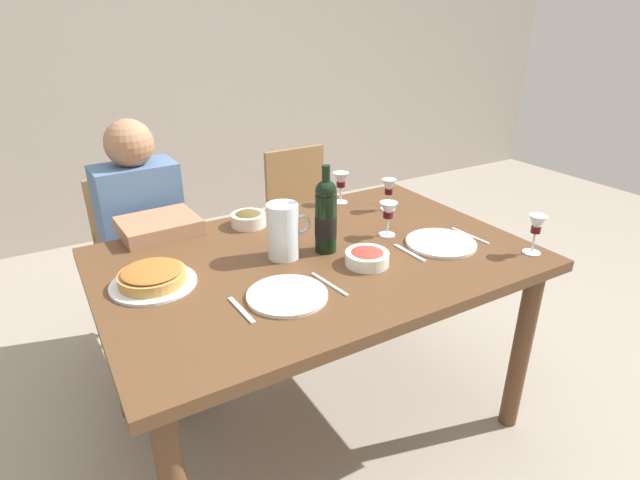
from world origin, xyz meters
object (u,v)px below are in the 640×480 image
(olive_bowl, at_px, (248,218))
(chair_right, at_px, (305,218))
(dining_table, at_px, (317,277))
(wine_glass_centre, at_px, (389,189))
(baked_tart, at_px, (153,277))
(wine_glass_right_diner, at_px, (536,227))
(wine_glass_left_diner, at_px, (388,212))
(diner_left, at_px, (152,251))
(dinner_plate_left_setting, at_px, (287,295))
(wine_glass_spare, at_px, (341,182))
(water_pitcher, at_px, (283,234))
(chair_left, at_px, (141,256))
(wine_bottle, at_px, (326,216))
(dinner_plate_right_setting, at_px, (441,243))
(salad_bowl, at_px, (367,257))

(olive_bowl, distance_m, chair_right, 0.82)
(dining_table, bearing_deg, wine_glass_centre, 25.19)
(baked_tart, distance_m, wine_glass_centre, 1.07)
(wine_glass_centre, bearing_deg, wine_glass_right_diner, -73.93)
(wine_glass_left_diner, height_order, diner_left, diner_left)
(wine_glass_right_diner, bearing_deg, diner_left, 137.45)
(dinner_plate_left_setting, bearing_deg, olive_bowl, 78.10)
(wine_glass_right_diner, relative_size, wine_glass_spare, 1.03)
(baked_tart, bearing_deg, wine_glass_left_diner, -4.06)
(baked_tart, bearing_deg, dining_table, -7.49)
(water_pitcher, bearing_deg, olive_bowl, 89.18)
(olive_bowl, relative_size, wine_glass_centre, 1.02)
(wine_glass_right_diner, distance_m, chair_right, 1.36)
(chair_left, xyz_separation_m, diner_left, (0.01, -0.24, 0.12))
(dining_table, relative_size, dinner_plate_left_setting, 6.03)
(chair_left, bearing_deg, wine_glass_right_diner, 128.59)
(wine_glass_spare, relative_size, dinner_plate_left_setting, 0.57)
(wine_glass_centre, bearing_deg, wine_glass_left_diner, -128.05)
(wine_bottle, distance_m, dinner_plate_left_setting, 0.37)
(dining_table, distance_m, wine_glass_centre, 0.58)
(wine_bottle, relative_size, baked_tart, 1.18)
(olive_bowl, bearing_deg, wine_bottle, -67.58)
(chair_right, bearing_deg, wine_glass_left_diner, 80.81)
(dining_table, xyz_separation_m, dinner_plate_right_setting, (0.44, -0.16, 0.10))
(water_pitcher, xyz_separation_m, olive_bowl, (0.00, 0.33, -0.06))
(dinner_plate_left_setting, bearing_deg, salad_bowl, 9.58)
(wine_bottle, height_order, diner_left, diner_left)
(wine_glass_left_diner, relative_size, dinner_plate_left_setting, 0.54)
(dinner_plate_right_setting, bearing_deg, salad_bowl, 178.51)
(wine_bottle, relative_size, wine_glass_centre, 2.31)
(chair_right, bearing_deg, wine_glass_centre, 92.91)
(wine_glass_centre, xyz_separation_m, diner_left, (-0.94, 0.41, -0.24))
(water_pitcher, relative_size, wine_glass_centre, 1.43)
(salad_bowl, relative_size, diner_left, 0.13)
(wine_bottle, relative_size, wine_glass_left_diner, 2.36)
(salad_bowl, xyz_separation_m, diner_left, (-0.55, 0.80, -0.17))
(olive_bowl, bearing_deg, dinner_plate_right_setting, -44.35)
(dinner_plate_right_setting, xyz_separation_m, diner_left, (-0.89, 0.81, -0.15))
(dining_table, xyz_separation_m, baked_tart, (-0.56, 0.07, 0.12))
(wine_bottle, height_order, chair_right, wine_bottle)
(olive_bowl, height_order, wine_glass_left_diner, wine_glass_left_diner)
(wine_glass_left_diner, distance_m, wine_glass_centre, 0.28)
(wine_glass_spare, distance_m, dinner_plate_left_setting, 0.86)
(water_pitcher, xyz_separation_m, salad_bowl, (0.22, -0.20, -0.06))
(dining_table, xyz_separation_m, wine_glass_centre, (0.50, 0.23, 0.19))
(olive_bowl, relative_size, wine_glass_left_diner, 1.04)
(wine_bottle, xyz_separation_m, dinner_plate_left_setting, (-0.27, -0.22, -0.13))
(baked_tart, relative_size, olive_bowl, 1.92)
(dinner_plate_right_setting, bearing_deg, wine_glass_right_diner, -43.55)
(wine_bottle, bearing_deg, salad_bowl, -68.35)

